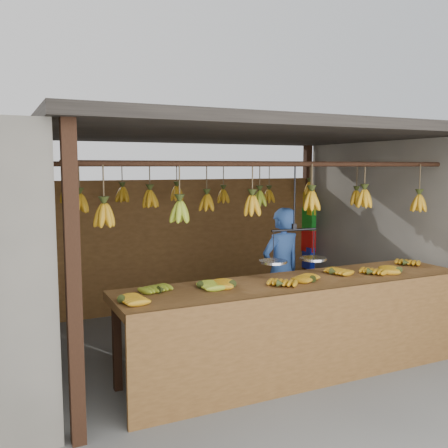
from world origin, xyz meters
TOP-DOWN VIEW (x-y plane):
  - ground at (0.00, 0.00)m, footprint 80.00×80.00m
  - stall at (0.00, 0.33)m, footprint 4.30×3.30m
  - counter at (0.12, -1.23)m, footprint 3.61×0.80m
  - hanging_bananas at (-0.00, -0.00)m, footprint 3.58×2.23m
  - balance_scale at (0.13, -1.00)m, footprint 0.69×0.29m
  - vendor at (0.59, -0.04)m, footprint 0.60×0.45m
  - bag_bundles at (1.94, 1.35)m, footprint 0.08×0.26m

SIDE VIEW (x-z plane):
  - ground at x=0.00m, z-range 0.00..0.00m
  - counter at x=0.12m, z-range 0.23..1.19m
  - vendor at x=0.59m, z-range 0.00..1.50m
  - bag_bundles at x=1.94m, z-range 0.41..1.59m
  - balance_scale at x=0.13m, z-range 0.66..1.60m
  - hanging_bananas at x=0.00m, z-range 1.43..1.80m
  - stall at x=0.00m, z-range 0.77..3.17m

